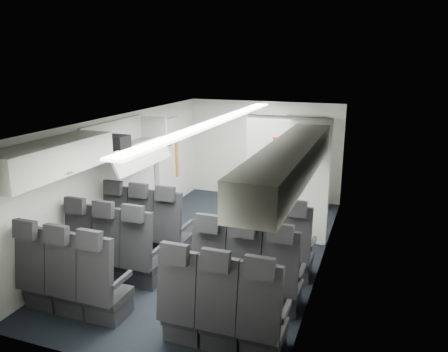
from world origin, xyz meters
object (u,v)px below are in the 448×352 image
Objects in this scene: seat_row_rear at (143,298)px; carry_on_bag at (114,144)px; seat_row_front at (203,239)px; flight_attendant at (269,172)px; boarding_door at (168,164)px; seat_row_mid at (177,264)px; galley_unit at (304,162)px.

seat_row_rear is 7.63× the size of carry_on_bag.
seat_row_front is 1.81× the size of flight_attendant.
carry_on_bag is at bearing 145.69° from flight_attendant.
carry_on_bag reaches higher than flight_attendant.
seat_row_rear is 4.25m from boarding_door.
boarding_door is (-1.64, 3.89, 0.55)m from seat_row_rear.
seat_row_mid is (0.00, -0.90, 0.00)m from seat_row_front.
seat_row_rear is 1.75× the size of galley_unit.
seat_row_rear is 2.61m from carry_on_bag.
boarding_door is at bearing -155.72° from galley_unit.
seat_row_front is 1.79× the size of boarding_door.
boarding_door is 2.36m from carry_on_bag.
flight_attendant reaches higher than seat_row_rear.
galley_unit is at bearing 24.28° from boarding_door.
boarding_door is (-1.64, 2.99, 0.55)m from seat_row_mid.
carry_on_bag reaches higher than seat_row_rear.
galley_unit is at bearing -26.63° from flight_attendant.
seat_row_mid is 1.00× the size of seat_row_rear.
carry_on_bag reaches higher than seat_row_front.
carry_on_bag is (-2.36, -3.36, 0.84)m from galley_unit.
seat_row_rear is at bearing -90.00° from seat_row_mid.
boarding_door reaches higher than seat_row_rear.
seat_row_front and seat_row_rear have the same top height.
seat_row_mid is 3.30m from flight_attendant.
seat_row_front is at bearing -106.28° from galley_unit.
seat_row_rear is 5.17m from galley_unit.
carry_on_bag is at bearing -175.76° from seat_row_front.
flight_attendant is at bearing 79.56° from seat_row_front.
seat_row_mid is 1.75× the size of galley_unit.
carry_on_bag reaches higher than galley_unit.
carry_on_bag is (-1.41, 0.80, 1.39)m from seat_row_mid.
carry_on_bag is at bearing -125.07° from galley_unit.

